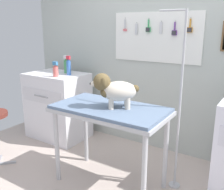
% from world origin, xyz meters
% --- Properties ---
extents(rear_wall_panel, '(4.00, 0.11, 2.30)m').
position_xyz_m(rear_wall_panel, '(0.00, 1.28, 1.16)').
color(rear_wall_panel, '#B1B8B1').
rests_on(rear_wall_panel, ground).
extents(grooming_table, '(1.08, 0.58, 0.81)m').
position_xyz_m(grooming_table, '(-0.08, 0.25, 0.72)').
color(grooming_table, '#B7B7BC').
rests_on(grooming_table, ground).
extents(grooming_arm, '(0.30, 0.11, 1.67)m').
position_xyz_m(grooming_arm, '(0.47, 0.57, 0.78)').
color(grooming_arm, '#B7B7BC').
rests_on(grooming_arm, ground).
extents(dog, '(0.42, 0.34, 0.32)m').
position_xyz_m(dog, '(-0.04, 0.25, 0.98)').
color(dog, beige).
rests_on(dog, grooming_table).
extents(counter_left, '(0.80, 0.58, 0.91)m').
position_xyz_m(counter_left, '(-1.33, 0.83, 0.46)').
color(counter_left, white).
rests_on(counter_left, ground).
extents(spray_bottle_tall, '(0.06, 0.06, 0.25)m').
position_xyz_m(spray_bottle_tall, '(-1.11, 0.84, 1.02)').
color(spray_bottle_tall, '#3C6CBE').
rests_on(spray_bottle_tall, counter_left).
extents(pump_bottle_white, '(0.07, 0.07, 0.19)m').
position_xyz_m(pump_bottle_white, '(-1.18, 0.67, 0.99)').
color(pump_bottle_white, '#D6625C').
rests_on(pump_bottle_white, counter_left).
extents(shampoo_bottle, '(0.07, 0.07, 0.24)m').
position_xyz_m(shampoo_bottle, '(-1.24, 0.93, 1.01)').
color(shampoo_bottle, '#449758').
rests_on(shampoo_bottle, counter_left).
extents(spray_bottle_short, '(0.05, 0.05, 0.21)m').
position_xyz_m(spray_bottle_short, '(-1.30, 1.04, 1.00)').
color(spray_bottle_short, '#3772BE').
rests_on(spray_bottle_short, counter_left).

